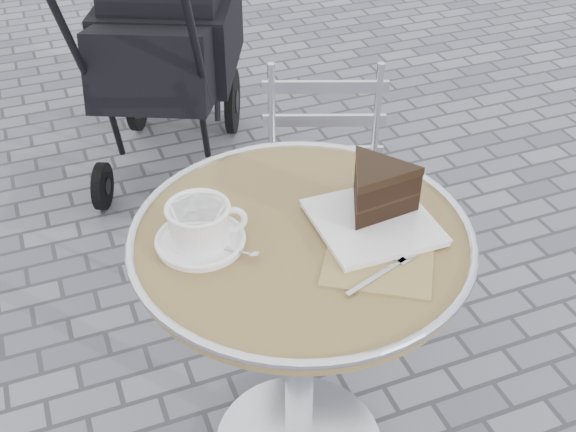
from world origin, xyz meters
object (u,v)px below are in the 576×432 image
object	(u,v)px
cafe_table	(301,292)
cappuccino_set	(201,228)
cake_plate_set	(377,197)
baby_stroller	(166,53)
bistro_chair	(324,169)

from	to	relation	value
cafe_table	cappuccino_set	xyz separation A→B (m)	(-0.20, 0.04, 0.21)
cake_plate_set	cafe_table	bearing A→B (deg)	177.35
cafe_table	baby_stroller	size ratio (longest dim) A/B	0.67
cappuccino_set	baby_stroller	world-z (taller)	baby_stroller
cake_plate_set	bistro_chair	world-z (taller)	cake_plate_set
cappuccino_set	baby_stroller	bearing A→B (deg)	90.68
cappuccino_set	bistro_chair	size ratio (longest dim) A/B	0.23
bistro_chair	baby_stroller	world-z (taller)	baby_stroller
bistro_chair	baby_stroller	xyz separation A→B (m)	(-0.23, 1.00, -0.02)
cake_plate_set	baby_stroller	world-z (taller)	baby_stroller
cafe_table	cappuccino_set	size ratio (longest dim) A/B	3.97
cappuccino_set	cake_plate_set	xyz separation A→B (m)	(0.36, -0.05, 0.02)
cafe_table	cappuccino_set	distance (m)	0.29
cake_plate_set	bistro_chair	xyz separation A→B (m)	(0.13, 0.54, -0.30)
cafe_table	bistro_chair	xyz separation A→B (m)	(0.29, 0.53, -0.07)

